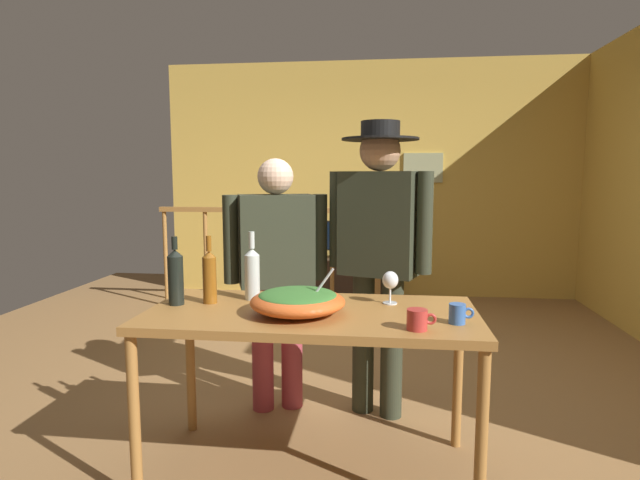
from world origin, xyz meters
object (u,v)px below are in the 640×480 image
(wine_bottle_amber, at_px, (210,276))
(wine_bottle_dark, at_px, (176,276))
(salad_bowl, at_px, (298,300))
(person_standing_left, at_px, (276,264))
(framed_picture, at_px, (423,168))
(mug_blue, at_px, (458,314))
(mug_red, at_px, (418,320))
(person_standing_right, at_px, (379,241))
(tv_console, at_px, (345,279))
(flat_screen_tv, at_px, (345,237))
(serving_table, at_px, (311,326))
(stair_railing, at_px, (306,247))
(wine_glass, at_px, (390,281))
(wine_bottle_clear, at_px, (252,272))

(wine_bottle_amber, height_order, wine_bottle_dark, same)
(wine_bottle_dark, bearing_deg, salad_bowl, -8.59)
(wine_bottle_dark, height_order, person_standing_left, person_standing_left)
(framed_picture, height_order, wine_bottle_amber, framed_picture)
(mug_blue, relative_size, mug_red, 0.88)
(salad_bowl, bearing_deg, person_standing_left, 109.00)
(mug_red, height_order, person_standing_right, person_standing_right)
(tv_console, height_order, wine_bottle_dark, wine_bottle_dark)
(person_standing_left, bearing_deg, mug_red, 110.86)
(flat_screen_tv, xyz_separation_m, person_standing_left, (-0.21, -2.83, 0.17))
(serving_table, xyz_separation_m, mug_blue, (0.65, -0.14, 0.12))
(salad_bowl, distance_m, person_standing_right, 0.83)
(stair_railing, xyz_separation_m, mug_blue, (1.12, -3.11, 0.16))
(wine_bottle_amber, xyz_separation_m, wine_bottle_dark, (-0.15, -0.05, 0.01))
(framed_picture, xyz_separation_m, person_standing_left, (-1.09, -3.15, -0.61))
(person_standing_right, bearing_deg, salad_bowl, 83.26)
(serving_table, height_order, person_standing_right, person_standing_right)
(stair_railing, bearing_deg, flat_screen_tv, 54.40)
(salad_bowl, distance_m, wine_glass, 0.48)
(salad_bowl, relative_size, wine_bottle_amber, 1.30)
(wine_bottle_clear, bearing_deg, flat_screen_tv, 85.95)
(tv_console, xyz_separation_m, mug_blue, (0.74, -3.66, 0.61))
(wine_glass, height_order, person_standing_left, person_standing_left)
(serving_table, distance_m, person_standing_left, 0.75)
(flat_screen_tv, distance_m, person_standing_right, 2.87)
(flat_screen_tv, distance_m, wine_bottle_clear, 3.32)
(stair_railing, distance_m, wine_bottle_clear, 2.80)
(stair_railing, distance_m, tv_console, 0.80)
(flat_screen_tv, relative_size, mug_red, 4.70)
(framed_picture, height_order, flat_screen_tv, framed_picture)
(wine_bottle_dark, relative_size, mug_red, 2.78)
(stair_railing, distance_m, salad_bowl, 3.06)
(framed_picture, height_order, salad_bowl, framed_picture)
(serving_table, bearing_deg, person_standing_left, 114.65)
(flat_screen_tv, height_order, wine_bottle_amber, wine_bottle_amber)
(wine_bottle_amber, distance_m, person_standing_right, 1.01)
(flat_screen_tv, height_order, person_standing_right, person_standing_right)
(wine_bottle_amber, xyz_separation_m, person_standing_right, (0.82, 0.58, 0.11))
(wine_bottle_dark, distance_m, mug_red, 1.18)
(mug_blue, bearing_deg, person_standing_right, 113.31)
(flat_screen_tv, height_order, wine_bottle_clear, wine_bottle_clear)
(serving_table, xyz_separation_m, person_standing_right, (0.30, 0.66, 0.33))
(person_standing_left, relative_size, person_standing_right, 0.88)
(wine_bottle_clear, bearing_deg, person_standing_left, 87.11)
(person_standing_left, height_order, person_standing_right, person_standing_right)
(stair_railing, bearing_deg, person_standing_right, -71.48)
(wine_bottle_clear, bearing_deg, mug_blue, -18.02)
(wine_bottle_amber, relative_size, mug_blue, 3.15)
(stair_railing, xyz_separation_m, person_standing_left, (0.16, -2.30, 0.22))
(wine_bottle_clear, distance_m, mug_blue, 1.03)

